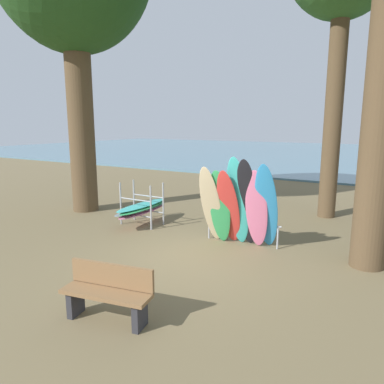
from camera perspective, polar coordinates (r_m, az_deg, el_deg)
name	(u,v)px	position (r m, az deg, el deg)	size (l,w,h in m)	color
ground_plane	(194,257)	(8.11, 0.38, -10.28)	(80.00, 80.00, 0.00)	brown
lake_water	(355,155)	(36.65, 24.62, 5.43)	(80.00, 36.00, 0.10)	slate
leaning_board_pile	(238,206)	(8.49, 7.42, -2.27)	(1.94, 1.03, 2.22)	#C6B289
board_storage_rack	(142,208)	(10.55, -7.99, -2.54)	(1.15, 2.13, 1.25)	#9EA0A5
park_bench	(108,292)	(5.69, -13.28, -15.25)	(1.45, 0.66, 0.85)	#2D2D33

